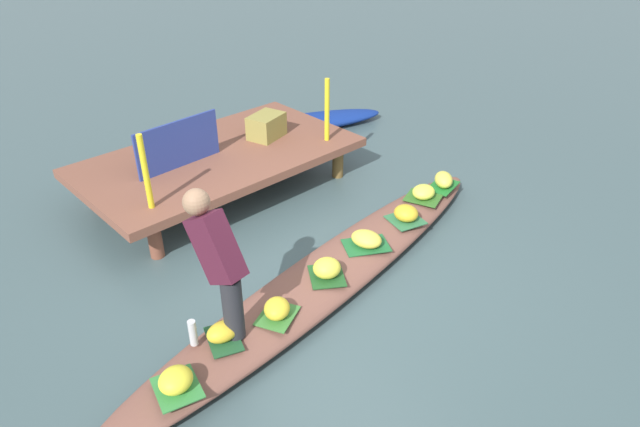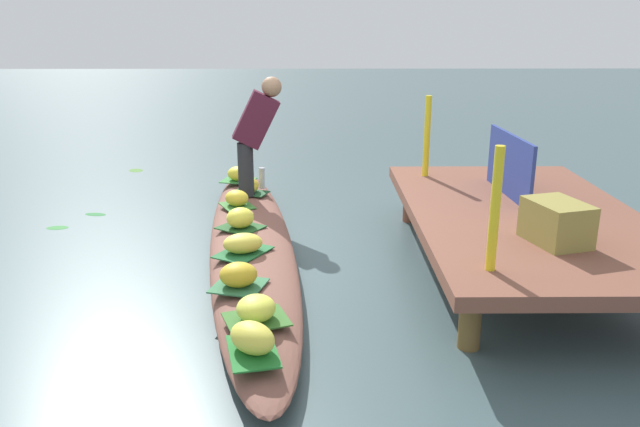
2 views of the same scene
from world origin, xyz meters
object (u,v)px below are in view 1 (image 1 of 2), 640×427
at_px(banana_bunch_5, 176,380).
at_px(banana_bunch_7, 444,180).
at_px(vendor_boat, 329,275).
at_px(market_banner, 178,144).
at_px(moored_boat, 301,123).
at_px(banana_bunch_2, 424,192).
at_px(banana_bunch_4, 327,268).
at_px(water_bottle, 193,333).
at_px(banana_bunch_3, 223,332).
at_px(produce_crate, 266,126).
at_px(vendor_person, 218,258).
at_px(banana_bunch_1, 277,308).
at_px(banana_bunch_0, 366,239).
at_px(banana_bunch_6, 406,213).

bearing_deg(banana_bunch_5, banana_bunch_7, 7.62).
distance_m(vendor_boat, market_banner, 2.33).
relative_size(moored_boat, banana_bunch_5, 10.25).
bearing_deg(vendor_boat, banana_bunch_7, -1.69).
height_order(banana_bunch_5, banana_bunch_7, banana_bunch_7).
relative_size(vendor_boat, banana_bunch_5, 20.14).
distance_m(banana_bunch_2, banana_bunch_7, 0.39).
height_order(moored_boat, banana_bunch_4, banana_bunch_4).
distance_m(banana_bunch_7, water_bottle, 3.49).
bearing_deg(banana_bunch_3, banana_bunch_2, 6.21).
distance_m(moored_boat, banana_bunch_3, 4.70).
bearing_deg(produce_crate, banana_bunch_3, -134.72).
bearing_deg(moored_boat, banana_bunch_5, -119.37).
distance_m(vendor_boat, banana_bunch_2, 1.66).
bearing_deg(banana_bunch_4, market_banner, 91.10).
xyz_separation_m(water_bottle, produce_crate, (2.50, 2.22, 0.31)).
xyz_separation_m(banana_bunch_5, vendor_person, (0.60, 0.27, 0.60)).
bearing_deg(banana_bunch_1, banana_bunch_4, 9.10).
bearing_deg(banana_bunch_5, banana_bunch_1, 5.76).
height_order(vendor_person, produce_crate, vendor_person).
xyz_separation_m(banana_bunch_0, banana_bunch_2, (1.15, 0.20, -0.00)).
bearing_deg(banana_bunch_7, vendor_person, -175.65).
relative_size(vendor_boat, banana_bunch_0, 16.36).
bearing_deg(banana_bunch_0, banana_bunch_6, 3.41).
height_order(moored_boat, banana_bunch_0, banana_bunch_0).
bearing_deg(moored_boat, banana_bunch_6, -89.51).
xyz_separation_m(banana_bunch_2, water_bottle, (-3.10, -0.20, 0.03)).
height_order(banana_bunch_1, banana_bunch_6, banana_bunch_6).
xyz_separation_m(moored_boat, market_banner, (-2.45, -0.73, 0.65)).
distance_m(banana_bunch_1, water_bottle, 0.69).
distance_m(banana_bunch_5, produce_crate, 3.79).
relative_size(banana_bunch_2, market_banner, 0.26).
relative_size(moored_boat, market_banner, 2.47).
bearing_deg(market_banner, banana_bunch_4, -91.79).
bearing_deg(vendor_person, water_bottle, 174.12).
bearing_deg(market_banner, water_bottle, -122.74).
xyz_separation_m(banana_bunch_4, banana_bunch_5, (-1.66, -0.21, -0.01)).
xyz_separation_m(banana_bunch_5, banana_bunch_6, (2.92, 0.33, 0.00)).
bearing_deg(banana_bunch_6, banana_bunch_4, -174.30).
relative_size(banana_bunch_1, banana_bunch_5, 0.98).
height_order(water_bottle, produce_crate, produce_crate).
bearing_deg(banana_bunch_6, banana_bunch_5, -173.50).
relative_size(banana_bunch_6, water_bottle, 1.14).
bearing_deg(banana_bunch_1, banana_bunch_0, 8.62).
distance_m(banana_bunch_3, produce_crate, 3.30).
bearing_deg(moored_boat, vendor_boat, -105.77).
relative_size(vendor_person, water_bottle, 5.31).
distance_m(banana_bunch_6, market_banner, 2.60).
xyz_separation_m(banana_bunch_0, banana_bunch_7, (1.54, 0.22, 0.01)).
relative_size(banana_bunch_5, banana_bunch_6, 0.97).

